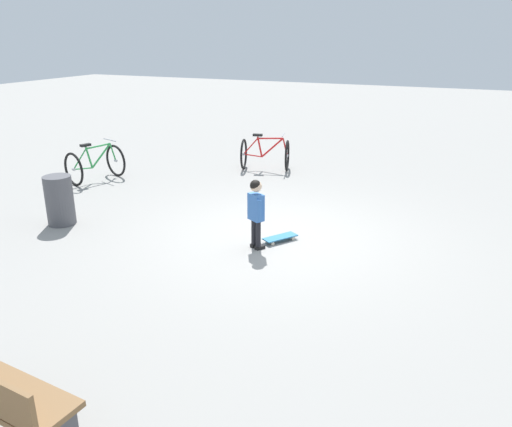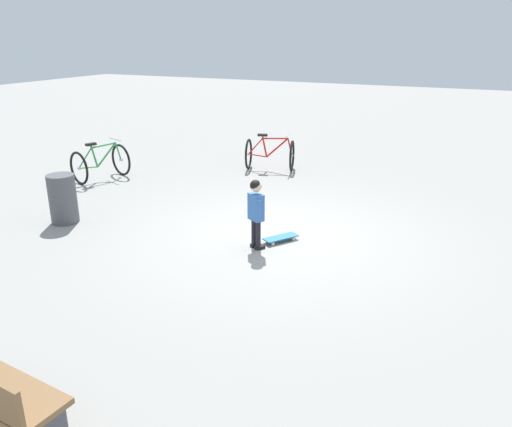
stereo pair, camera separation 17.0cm
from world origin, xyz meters
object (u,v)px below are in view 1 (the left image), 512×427
(bicycle_near, at_px, (95,164))
(trash_bin, at_px, (60,200))
(child_person, at_px, (256,207))
(bicycle_mid, at_px, (265,154))
(skateboard, at_px, (280,238))

(bicycle_near, bearing_deg, trash_bin, 27.98)
(child_person, distance_m, bicycle_near, 5.05)
(child_person, xyz_separation_m, bicycle_near, (-1.96, -4.64, -0.28))
(bicycle_near, bearing_deg, bicycle_mid, 128.34)
(bicycle_mid, relative_size, trash_bin, 1.47)
(trash_bin, bearing_deg, child_person, 96.21)
(child_person, height_order, skateboard, child_person)
(bicycle_near, relative_size, bicycle_mid, 1.01)
(bicycle_mid, height_order, trash_bin, bicycle_mid)
(child_person, height_order, bicycle_mid, child_person)
(child_person, bearing_deg, bicycle_near, -112.84)
(skateboard, height_order, bicycle_near, bicycle_near)
(child_person, xyz_separation_m, skateboard, (-0.40, 0.23, -0.60))
(trash_bin, bearing_deg, bicycle_near, -152.02)
(skateboard, xyz_separation_m, bicycle_mid, (-3.91, -1.90, 0.32))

